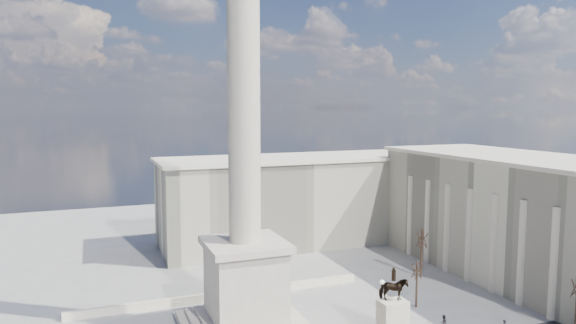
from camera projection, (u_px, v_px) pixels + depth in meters
The scene contains 9 objects.
nelsons_column at pixel (245, 223), 57.90m from camera, with size 14.00×14.00×49.85m.
balustrade_wall at pixel (223, 295), 69.40m from camera, with size 40.00×0.60×1.10m, color beige.
building_east at pixel (516, 215), 79.13m from camera, with size 19.00×46.00×18.60m.
building_northeast at pixel (294, 200), 98.03m from camera, with size 51.00×17.00×16.60m.
victorian_lamp at pixel (382, 302), 58.70m from camera, with size 0.54×0.54×6.31m.
equestrian_statue at pixel (393, 313), 57.69m from camera, with size 3.89×2.91×8.12m.
bare_tree_mid at pixel (417, 269), 66.23m from camera, with size 1.70×1.70×6.45m.
bare_tree_far at pixel (422, 237), 77.92m from camera, with size 1.93×1.93×7.89m.
pedestrian_standing at pixel (444, 323), 59.58m from camera, with size 0.92×0.72×1.90m, color black.
Camera 1 is at (-16.07, -49.75, 25.86)m, focal length 32.00 mm.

